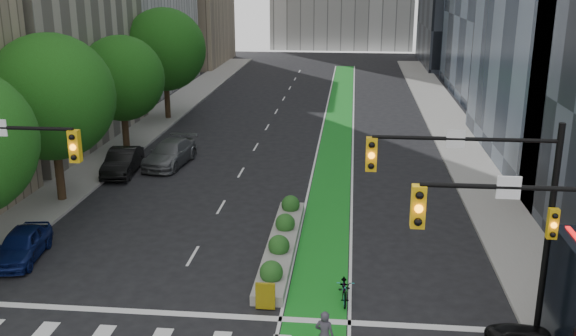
% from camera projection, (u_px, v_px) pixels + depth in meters
% --- Properties ---
extents(ground, '(160.00, 160.00, 0.00)m').
position_uv_depth(ground, '(223.00, 335.00, 21.33)').
color(ground, black).
rests_on(ground, ground).
extents(sidewalk_left, '(3.60, 90.00, 0.15)m').
position_uv_depth(sidewalk_left, '(130.00, 139.00, 46.25)').
color(sidewalk_left, gray).
rests_on(sidewalk_left, ground).
extents(sidewalk_right, '(3.60, 90.00, 0.15)m').
position_uv_depth(sidewalk_right, '(464.00, 148.00, 43.96)').
color(sidewalk_right, gray).
rests_on(sidewalk_right, ground).
extents(bike_lane_paint, '(2.20, 70.00, 0.01)m').
position_uv_depth(bike_lane_paint, '(338.00, 129.00, 49.59)').
color(bike_lane_paint, '#17801F').
rests_on(bike_lane_paint, ground).
extents(tree_mid, '(6.40, 6.40, 8.78)m').
position_uv_depth(tree_mid, '(51.00, 97.00, 32.20)').
color(tree_mid, black).
rests_on(tree_mid, ground).
extents(tree_midfar, '(5.60, 5.60, 7.76)m').
position_uv_depth(tree_midfar, '(122.00, 78.00, 41.90)').
color(tree_midfar, black).
rests_on(tree_midfar, ground).
extents(tree_far, '(6.60, 6.60, 9.00)m').
position_uv_depth(tree_far, '(164.00, 50.00, 51.20)').
color(tree_far, black).
rests_on(tree_far, ground).
extents(signal_right, '(5.82, 0.51, 7.20)m').
position_uv_depth(signal_right, '(501.00, 204.00, 19.54)').
color(signal_right, black).
rests_on(signal_right, ground).
extents(signal_far_right, '(4.82, 0.51, 7.20)m').
position_uv_depth(signal_far_right, '(554.00, 271.00, 15.24)').
color(signal_far_right, black).
rests_on(signal_far_right, ground).
extents(median_planter, '(1.20, 10.26, 1.10)m').
position_uv_depth(median_planter, '(282.00, 242.00, 27.81)').
color(median_planter, gray).
rests_on(median_planter, ground).
extents(bicycle, '(0.73, 1.85, 0.96)m').
position_uv_depth(bicycle, '(345.00, 288.00, 23.49)').
color(bicycle, gray).
rests_on(bicycle, ground).
extents(cyclist, '(0.68, 0.52, 1.67)m').
position_uv_depth(cyclist, '(324.00, 336.00, 19.75)').
color(cyclist, '#3C3743').
rests_on(cyclist, ground).
extents(parked_car_left_near, '(2.09, 4.12, 1.34)m').
position_uv_depth(parked_car_left_near, '(22.00, 245.00, 26.77)').
color(parked_car_left_near, '#0D1A53').
rests_on(parked_car_left_near, ground).
extents(parked_car_left_mid, '(2.01, 4.69, 1.50)m').
position_uv_depth(parked_car_left_mid, '(122.00, 162.00, 38.28)').
color(parked_car_left_mid, black).
rests_on(parked_car_left_mid, ground).
extents(parked_car_left_far, '(2.69, 5.43, 1.52)m').
position_uv_depth(parked_car_left_far, '(170.00, 153.00, 40.04)').
color(parked_car_left_far, '#545759').
rests_on(parked_car_left_far, ground).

